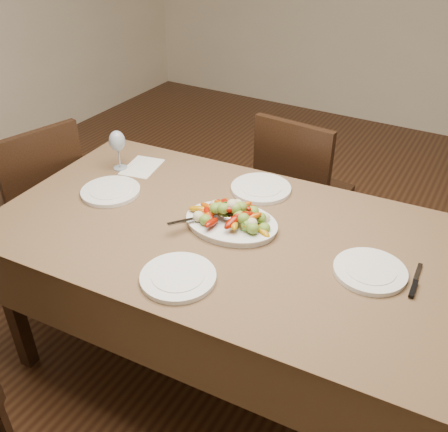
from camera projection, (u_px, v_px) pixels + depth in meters
floor at (223, 311)px, 2.65m from camera, size 6.00×6.00×0.00m
dining_table at (224, 301)px, 2.17m from camera, size 1.90×1.16×0.76m
chair_far at (304, 192)px, 2.76m from camera, size 0.45×0.45×0.95m
chair_left at (35, 204)px, 2.66m from camera, size 0.51×0.51×0.95m
serving_platter at (231, 224)px, 1.97m from camera, size 0.38×0.29×0.02m
roasted_vegetables at (231, 212)px, 1.94m from camera, size 0.31×0.22×0.09m
serving_spoon at (212, 217)px, 1.95m from camera, size 0.27×0.19×0.03m
plate_left at (111, 191)px, 2.19m from camera, size 0.26×0.26×0.02m
plate_right at (370, 271)px, 1.73m from camera, size 0.25×0.25×0.02m
plate_far at (261, 189)px, 2.22m from camera, size 0.27×0.27×0.02m
plate_near at (178, 277)px, 1.71m from camera, size 0.26×0.26×0.02m
wine_glass at (118, 149)px, 2.34m from camera, size 0.08×0.08×0.20m
menu_card at (142, 167)px, 2.41m from camera, size 0.19×0.24×0.00m
table_knife at (415, 282)px, 1.69m from camera, size 0.02×0.20×0.01m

